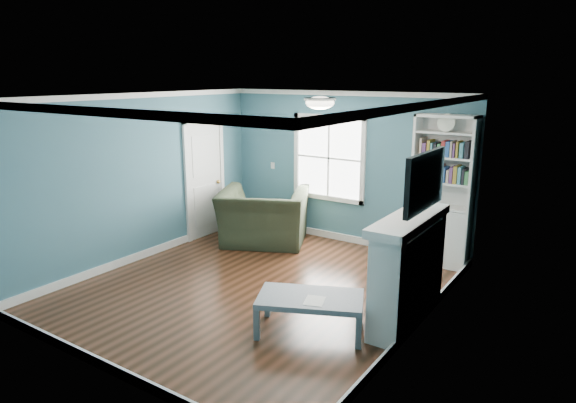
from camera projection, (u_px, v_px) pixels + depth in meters
The scene contains 13 objects.
floor at pixel (257, 287), 7.10m from camera, with size 5.00×5.00×0.00m, color black.
room_walls at pixel (256, 175), 6.72m from camera, with size 5.00×5.00×5.00m.
trim at pixel (256, 201), 6.80m from camera, with size 4.50×5.00×2.60m.
window at pixel (329, 158), 8.92m from camera, with size 1.40×0.06×1.50m.
bookshelf at pixel (441, 206), 7.78m from camera, with size 0.90×0.35×2.31m.
fireplace at pixel (409, 271), 5.99m from camera, with size 0.44×1.58×1.30m.
tv at pixel (425, 181), 5.66m from camera, with size 0.06×1.10×0.65m, color black.
door at pixel (205, 177), 9.17m from camera, with size 0.12×0.98×2.17m.
ceiling_fixture at pixel (320, 102), 6.08m from camera, with size 0.38×0.38×0.15m.
light_switch at pixel (273, 166), 9.62m from camera, with size 0.08×0.01×0.12m, color white.
recliner at pixel (263, 208), 8.82m from camera, with size 1.45×0.94×1.27m, color black.
coffee_table at pixel (310, 301), 5.81m from camera, with size 1.34×1.07×0.43m.
paper_sheet at pixel (315, 301), 5.68m from camera, with size 0.21×0.27×0.00m, color white.
Camera 1 is at (4.02, -5.25, 2.87)m, focal length 32.00 mm.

